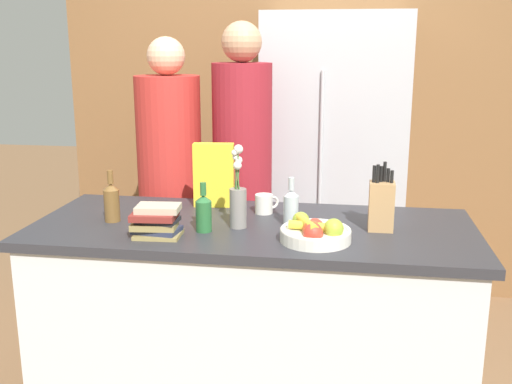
{
  "coord_description": "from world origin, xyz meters",
  "views": [
    {
      "loc": [
        0.4,
        -2.43,
        1.68
      ],
      "look_at": [
        0.0,
        0.1,
        1.05
      ],
      "focal_mm": 42.0,
      "sensor_mm": 36.0,
      "label": 1
    }
  ],
  "objects_px": {
    "refrigerator": "(333,167)",
    "knife_block": "(381,205)",
    "flower_vase": "(238,199)",
    "person_in_blue": "(242,170)",
    "fruit_bowl": "(315,232)",
    "bottle_vinegar": "(204,212)",
    "cereal_box": "(214,175)",
    "bottle_wine": "(112,201)",
    "coffee_mug": "(265,204)",
    "book_stack": "(156,221)",
    "person_at_sink": "(170,178)",
    "bottle_oil": "(291,207)"
  },
  "relations": [
    {
      "from": "knife_block",
      "to": "bottle_vinegar",
      "type": "distance_m",
      "value": 0.73
    },
    {
      "from": "knife_block",
      "to": "cereal_box",
      "type": "xyz_separation_m",
      "value": [
        -0.77,
        0.27,
        0.04
      ]
    },
    {
      "from": "knife_block",
      "to": "book_stack",
      "type": "bearing_deg",
      "value": -166.03
    },
    {
      "from": "flower_vase",
      "to": "bottle_vinegar",
      "type": "height_order",
      "value": "flower_vase"
    },
    {
      "from": "knife_block",
      "to": "person_at_sink",
      "type": "distance_m",
      "value": 1.29
    },
    {
      "from": "fruit_bowl",
      "to": "bottle_oil",
      "type": "height_order",
      "value": "bottle_oil"
    },
    {
      "from": "cereal_box",
      "to": "person_at_sink",
      "type": "distance_m",
      "value": 0.53
    },
    {
      "from": "fruit_bowl",
      "to": "person_at_sink",
      "type": "bearing_deg",
      "value": 134.66
    },
    {
      "from": "coffee_mug",
      "to": "fruit_bowl",
      "type": "bearing_deg",
      "value": -55.86
    },
    {
      "from": "book_stack",
      "to": "bottle_wine",
      "type": "relative_size",
      "value": 0.89
    },
    {
      "from": "knife_block",
      "to": "person_in_blue",
      "type": "height_order",
      "value": "person_in_blue"
    },
    {
      "from": "cereal_box",
      "to": "coffee_mug",
      "type": "distance_m",
      "value": 0.29
    },
    {
      "from": "bottle_vinegar",
      "to": "person_in_blue",
      "type": "height_order",
      "value": "person_in_blue"
    },
    {
      "from": "bottle_wine",
      "to": "person_in_blue",
      "type": "xyz_separation_m",
      "value": [
        0.45,
        0.72,
        0.01
      ]
    },
    {
      "from": "flower_vase",
      "to": "person_in_blue",
      "type": "relative_size",
      "value": 0.2
    },
    {
      "from": "refrigerator",
      "to": "knife_block",
      "type": "xyz_separation_m",
      "value": [
        0.24,
        -1.28,
        0.11
      ]
    },
    {
      "from": "fruit_bowl",
      "to": "cereal_box",
      "type": "relative_size",
      "value": 0.93
    },
    {
      "from": "flower_vase",
      "to": "person_in_blue",
      "type": "bearing_deg",
      "value": 98.75
    },
    {
      "from": "refrigerator",
      "to": "fruit_bowl",
      "type": "relative_size",
      "value": 6.68
    },
    {
      "from": "bottle_oil",
      "to": "person_at_sink",
      "type": "relative_size",
      "value": 0.12
    },
    {
      "from": "refrigerator",
      "to": "bottle_oil",
      "type": "distance_m",
      "value": 1.28
    },
    {
      "from": "fruit_bowl",
      "to": "bottle_wine",
      "type": "distance_m",
      "value": 0.9
    },
    {
      "from": "coffee_mug",
      "to": "person_at_sink",
      "type": "relative_size",
      "value": 0.06
    },
    {
      "from": "coffee_mug",
      "to": "person_at_sink",
      "type": "bearing_deg",
      "value": 140.85
    },
    {
      "from": "book_stack",
      "to": "person_at_sink",
      "type": "xyz_separation_m",
      "value": [
        -0.21,
        0.88,
        -0.02
      ]
    },
    {
      "from": "refrigerator",
      "to": "cereal_box",
      "type": "distance_m",
      "value": 1.15
    },
    {
      "from": "refrigerator",
      "to": "bottle_vinegar",
      "type": "xyz_separation_m",
      "value": [
        -0.49,
        -1.41,
        0.08
      ]
    },
    {
      "from": "cereal_box",
      "to": "coffee_mug",
      "type": "xyz_separation_m",
      "value": [
        0.26,
        -0.09,
        -0.11
      ]
    },
    {
      "from": "refrigerator",
      "to": "bottle_oil",
      "type": "height_order",
      "value": "refrigerator"
    },
    {
      "from": "fruit_bowl",
      "to": "bottle_oil",
      "type": "xyz_separation_m",
      "value": [
        -0.12,
        0.2,
        0.04
      ]
    },
    {
      "from": "flower_vase",
      "to": "bottle_vinegar",
      "type": "relative_size",
      "value": 1.71
    },
    {
      "from": "refrigerator",
      "to": "person_in_blue",
      "type": "distance_m",
      "value": 0.78
    },
    {
      "from": "knife_block",
      "to": "person_at_sink",
      "type": "height_order",
      "value": "person_at_sink"
    },
    {
      "from": "bottle_oil",
      "to": "person_at_sink",
      "type": "height_order",
      "value": "person_at_sink"
    },
    {
      "from": "knife_block",
      "to": "flower_vase",
      "type": "height_order",
      "value": "flower_vase"
    },
    {
      "from": "bottle_oil",
      "to": "flower_vase",
      "type": "bearing_deg",
      "value": -164.43
    },
    {
      "from": "book_stack",
      "to": "flower_vase",
      "type": "bearing_deg",
      "value": 29.16
    },
    {
      "from": "fruit_bowl",
      "to": "bottle_vinegar",
      "type": "relative_size",
      "value": 1.35
    },
    {
      "from": "coffee_mug",
      "to": "bottle_oil",
      "type": "bearing_deg",
      "value": -51.34
    },
    {
      "from": "flower_vase",
      "to": "person_at_sink",
      "type": "bearing_deg",
      "value": 125.67
    },
    {
      "from": "knife_block",
      "to": "bottle_vinegar",
      "type": "height_order",
      "value": "knife_block"
    },
    {
      "from": "fruit_bowl",
      "to": "coffee_mug",
      "type": "height_order",
      "value": "fruit_bowl"
    },
    {
      "from": "knife_block",
      "to": "person_at_sink",
      "type": "relative_size",
      "value": 0.17
    },
    {
      "from": "knife_block",
      "to": "coffee_mug",
      "type": "distance_m",
      "value": 0.55
    },
    {
      "from": "flower_vase",
      "to": "book_stack",
      "type": "xyz_separation_m",
      "value": [
        -0.3,
        -0.17,
        -0.06
      ]
    },
    {
      "from": "knife_block",
      "to": "book_stack",
      "type": "xyz_separation_m",
      "value": [
        -0.89,
        -0.22,
        -0.05
      ]
    },
    {
      "from": "bottle_vinegar",
      "to": "person_in_blue",
      "type": "relative_size",
      "value": 0.11
    },
    {
      "from": "person_in_blue",
      "to": "refrigerator",
      "type": "bearing_deg",
      "value": 52.96
    },
    {
      "from": "fruit_bowl",
      "to": "bottle_vinegar",
      "type": "bearing_deg",
      "value": 172.09
    },
    {
      "from": "bottle_wine",
      "to": "person_in_blue",
      "type": "height_order",
      "value": "person_in_blue"
    }
  ]
}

